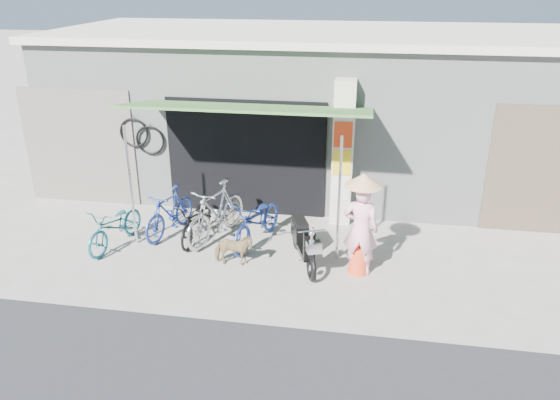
% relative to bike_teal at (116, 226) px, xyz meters
% --- Properties ---
extents(ground, '(80.00, 80.00, 0.00)m').
position_rel_bike_teal_xyz_m(ground, '(3.31, -0.58, -0.42)').
color(ground, '#A29C92').
rests_on(ground, ground).
extents(bicycle_shop, '(12.30, 5.30, 3.66)m').
position_rel_bike_teal_xyz_m(bicycle_shop, '(3.31, 4.51, 1.41)').
color(bicycle_shop, '#9AA098').
rests_on(bicycle_shop, ground).
extents(shop_pillar, '(0.42, 0.44, 3.00)m').
position_rel_bike_teal_xyz_m(shop_pillar, '(4.16, 1.87, 1.08)').
color(shop_pillar, beige).
rests_on(shop_pillar, ground).
extents(awning, '(4.60, 1.88, 2.72)m').
position_rel_bike_teal_xyz_m(awning, '(2.41, 1.05, 2.09)').
color(awning, '#37612B').
rests_on(awning, ground).
extents(neighbour_right, '(2.60, 0.06, 2.60)m').
position_rel_bike_teal_xyz_m(neighbour_right, '(8.31, 2.01, 0.88)').
color(neighbour_right, brown).
rests_on(neighbour_right, ground).
extents(neighbour_left, '(2.60, 0.06, 2.60)m').
position_rel_bike_teal_xyz_m(neighbour_left, '(-1.69, 2.01, 0.88)').
color(neighbour_left, '#6B665B').
rests_on(neighbour_left, ground).
extents(bike_teal, '(0.86, 1.68, 0.84)m').
position_rel_bike_teal_xyz_m(bike_teal, '(0.00, 0.00, 0.00)').
color(bike_teal, '#196772').
rests_on(bike_teal, ground).
extents(bike_blue, '(0.86, 1.65, 0.95)m').
position_rel_bike_teal_xyz_m(bike_blue, '(0.84, 0.67, 0.06)').
color(bike_blue, '#203A96').
rests_on(bike_blue, ground).
extents(bike_black, '(0.62, 1.58, 0.82)m').
position_rel_bike_teal_xyz_m(bike_black, '(1.43, 0.55, -0.01)').
color(bike_black, black).
rests_on(bike_black, ground).
extents(bike_silver, '(1.14, 1.98, 1.15)m').
position_rel_bike_teal_xyz_m(bike_silver, '(1.82, 0.63, 0.15)').
color(bike_silver, silver).
rests_on(bike_silver, ground).
extents(bike_navy, '(1.09, 1.90, 0.94)m').
position_rel_bike_teal_xyz_m(bike_navy, '(2.65, 0.56, 0.05)').
color(bike_navy, navy).
rests_on(bike_navy, ground).
extents(street_dog, '(0.75, 0.39, 0.61)m').
position_rel_bike_teal_xyz_m(street_dog, '(2.40, -0.37, -0.11)').
color(street_dog, '#977A50').
rests_on(street_dog, ground).
extents(moped, '(0.75, 1.60, 0.94)m').
position_rel_bike_teal_xyz_m(moped, '(3.62, -0.07, 0.01)').
color(moped, black).
rests_on(moped, ground).
extents(nun, '(0.66, 0.64, 1.85)m').
position_rel_bike_teal_xyz_m(nun, '(4.62, -0.24, 0.49)').
color(nun, '#FFABBE').
rests_on(nun, ground).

